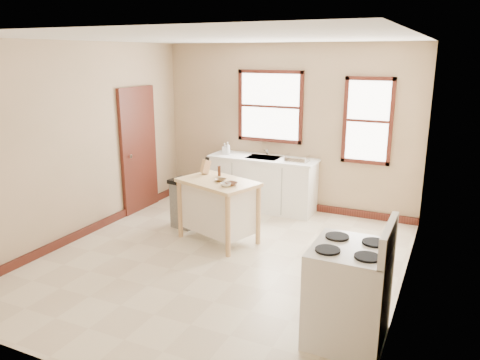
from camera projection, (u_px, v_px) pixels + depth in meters
name	position (u px, v px, depth m)	size (l,w,h in m)	color
floor	(220.00, 260.00, 6.14)	(5.00, 5.00, 0.00)	beige
ceiling	(217.00, 38.00, 5.41)	(5.00, 5.00, 0.00)	white
wall_back	(287.00, 128.00, 7.96)	(4.50, 0.04, 2.80)	tan
wall_left	(79.00, 142.00, 6.70)	(0.04, 5.00, 2.80)	tan
wall_right	(410.00, 176.00, 4.85)	(0.04, 5.00, 2.80)	tan
window_main	(270.00, 106.00, 7.97)	(1.17, 0.06, 1.22)	#3C1510
window_side	(368.00, 121.00, 7.33)	(0.77, 0.06, 1.37)	#3C1510
door_left	(139.00, 150.00, 7.91)	(0.06, 0.90, 2.10)	#3C1510
baseboard_back	(284.00, 203.00, 8.28)	(4.50, 0.04, 0.12)	#3C1510
baseboard_left	(89.00, 230.00, 7.04)	(0.04, 5.00, 0.12)	#3C1510
sink_counter	(263.00, 183.00, 8.07)	(1.86, 0.62, 0.92)	white
faucet	(267.00, 149.00, 8.07)	(0.03, 0.03, 0.22)	silver
soap_bottle_a	(228.00, 148.00, 8.14)	(0.08, 0.08, 0.22)	#B2B2B2
soap_bottle_b	(225.00, 149.00, 8.16)	(0.09, 0.09, 0.19)	#B2B2B2
dish_rack	(297.00, 159.00, 7.62)	(0.38, 0.28, 0.09)	silver
kitchen_island	(218.00, 211.00, 6.69)	(1.10, 0.70, 0.90)	tan
knife_block	(206.00, 167.00, 6.92)	(0.10, 0.10, 0.20)	tan
pepper_grinder	(219.00, 171.00, 6.80)	(0.04, 0.04, 0.15)	#3F2011
bowl_a	(220.00, 180.00, 6.53)	(0.16, 0.16, 0.04)	brown
bowl_b	(231.00, 184.00, 6.35)	(0.16, 0.16, 0.04)	brown
bowl_c	(226.00, 185.00, 6.29)	(0.15, 0.15, 0.05)	white
trash_bin	(185.00, 203.00, 7.24)	(0.39, 0.33, 0.77)	gray
gas_stove	(349.00, 281.00, 4.31)	(0.75, 0.76, 1.21)	white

